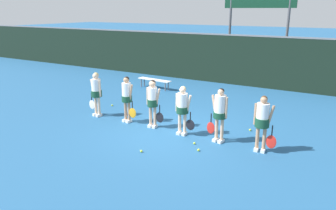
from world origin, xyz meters
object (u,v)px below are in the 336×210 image
at_px(player_4, 220,111).
at_px(bench_courtside, 154,81).
at_px(player_1, 127,96).
at_px(player_5, 263,119).
at_px(scoreboard, 259,2).
at_px(tennis_ball_4, 250,130).
at_px(player_3, 183,107).
at_px(tennis_ball_1, 112,105).
at_px(player_2, 153,100).
at_px(player_0, 96,90).
at_px(tennis_ball_0, 199,150).
at_px(tennis_ball_3, 141,151).
at_px(tennis_ball_2, 194,143).

bearing_deg(player_4, bench_courtside, 147.82).
relative_size(player_1, player_5, 1.01).
height_order(scoreboard, player_5, scoreboard).
height_order(player_1, tennis_ball_4, player_1).
relative_size(player_3, tennis_ball_1, 23.16).
bearing_deg(tennis_ball_4, tennis_ball_1, -179.11).
relative_size(player_1, player_3, 1.04).
relative_size(scoreboard, player_3, 3.39).
bearing_deg(player_1, player_2, 7.61).
bearing_deg(player_1, player_0, -171.12).
bearing_deg(player_1, tennis_ball_0, -9.39).
bearing_deg(tennis_ball_0, tennis_ball_3, -146.52).
relative_size(player_2, tennis_ball_2, 25.46).
bearing_deg(bench_courtside, player_4, -36.40).
relative_size(tennis_ball_0, tennis_ball_2, 1.09).
bearing_deg(tennis_ball_1, player_4, -13.79).
bearing_deg(scoreboard, tennis_ball_1, -112.46).
bearing_deg(player_2, tennis_ball_3, -72.43).
xyz_separation_m(player_5, tennis_ball_3, (-2.89, -1.82, -0.93)).
height_order(scoreboard, tennis_ball_3, scoreboard).
height_order(player_3, player_5, player_5).
height_order(player_2, tennis_ball_2, player_2).
bearing_deg(player_3, player_1, 174.75).
distance_m(player_3, tennis_ball_1, 4.39).
height_order(tennis_ball_0, tennis_ball_3, same).
bearing_deg(tennis_ball_2, tennis_ball_1, 158.52).
height_order(scoreboard, player_0, scoreboard).
bearing_deg(bench_courtside, tennis_ball_2, -42.54).
bearing_deg(bench_courtside, player_0, -78.12).
distance_m(player_2, tennis_ball_0, 2.62).
bearing_deg(player_1, player_4, 6.72).
relative_size(player_0, player_4, 1.00).
bearing_deg(player_2, player_0, 174.42).
height_order(scoreboard, bench_courtside, scoreboard).
bearing_deg(player_3, bench_courtside, 127.76).
relative_size(player_3, player_4, 0.95).
distance_m(scoreboard, tennis_ball_0, 11.69).
height_order(player_1, tennis_ball_1, player_1).
distance_m(player_0, player_4, 4.95).
height_order(player_4, tennis_ball_3, player_4).
bearing_deg(player_0, tennis_ball_3, -21.10).
bearing_deg(tennis_ball_4, player_2, -155.91).
bearing_deg(player_0, tennis_ball_1, 114.44).
relative_size(player_1, player_2, 1.00).
xyz_separation_m(player_5, tennis_ball_1, (-6.62, 1.36, -0.93)).
bearing_deg(player_4, scoreboard, 109.86).
bearing_deg(tennis_ball_3, player_3, 79.37).
relative_size(player_4, tennis_ball_4, 23.53).
relative_size(tennis_ball_2, tennis_ball_3, 0.91).
xyz_separation_m(player_0, tennis_ball_4, (5.52, 1.38, -0.97)).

